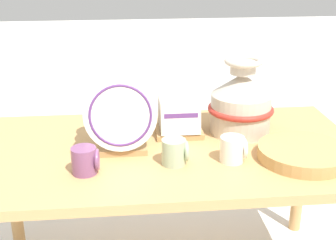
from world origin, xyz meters
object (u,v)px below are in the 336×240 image
at_px(dish_rack_square_plates, 179,119).
at_px(mug_plum_glaze, 86,160).
at_px(mug_cream_glaze, 233,149).
at_px(mug_sage_glaze, 175,152).
at_px(ceramic_vase, 241,102).
at_px(wicker_charger_stack, 303,153).
at_px(dish_rack_round_plates, 121,120).

relative_size(dish_rack_square_plates, mug_plum_glaze, 2.02).
xyz_separation_m(mug_cream_glaze, mug_sage_glaze, (-0.20, -0.00, 0.00)).
relative_size(ceramic_vase, wicker_charger_stack, 0.95).
relative_size(mug_cream_glaze, mug_sage_glaze, 1.00).
height_order(ceramic_vase, mug_plum_glaze, ceramic_vase).
xyz_separation_m(ceramic_vase, wicker_charger_stack, (0.16, -0.27, -0.11)).
relative_size(dish_rack_round_plates, mug_sage_glaze, 3.10).
height_order(dish_rack_square_plates, mug_cream_glaze, dish_rack_square_plates).
xyz_separation_m(ceramic_vase, mug_cream_glaze, (-0.09, -0.26, -0.08)).
bearing_deg(mug_plum_glaze, wicker_charger_stack, 1.99).
relative_size(dish_rack_square_plates, mug_sage_glaze, 2.02).
bearing_deg(mug_sage_glaze, wicker_charger_stack, -1.27).
distance_m(dish_rack_round_plates, dish_rack_square_plates, 0.27).
distance_m(dish_rack_square_plates, mug_sage_glaze, 0.27).
bearing_deg(ceramic_vase, mug_plum_glaze, -153.54).
bearing_deg(dish_rack_round_plates, wicker_charger_stack, -13.14).
bearing_deg(wicker_charger_stack, mug_plum_glaze, -178.01).
relative_size(dish_rack_round_plates, dish_rack_square_plates, 1.54).
height_order(ceramic_vase, mug_sage_glaze, ceramic_vase).
height_order(dish_rack_round_plates, mug_cream_glaze, dish_rack_round_plates).
distance_m(dish_rack_square_plates, wicker_charger_stack, 0.49).
bearing_deg(dish_rack_square_plates, mug_cream_glaze, -59.30).
bearing_deg(mug_plum_glaze, mug_sage_glaze, 6.84).
bearing_deg(dish_rack_round_plates, mug_sage_glaze, -37.17).
bearing_deg(dish_rack_square_plates, ceramic_vase, -2.16).
bearing_deg(mug_plum_glaze, ceramic_vase, 26.46).
height_order(wicker_charger_stack, mug_plum_glaze, mug_plum_glaze).
xyz_separation_m(ceramic_vase, mug_plum_glaze, (-0.59, -0.29, -0.08)).
bearing_deg(mug_cream_glaze, ceramic_vase, 71.26).
xyz_separation_m(dish_rack_square_plates, mug_cream_glaze, (0.16, -0.27, -0.02)).
height_order(dish_rack_square_plates, mug_sage_glaze, dish_rack_square_plates).
height_order(ceramic_vase, dish_rack_square_plates, ceramic_vase).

